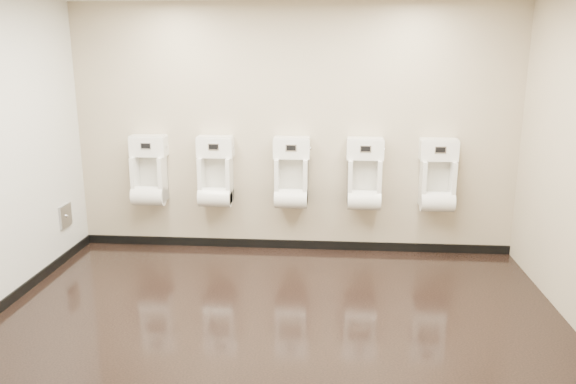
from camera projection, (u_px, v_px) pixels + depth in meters
name	position (u px, v px, depth m)	size (l,w,h in m)	color
ground	(279.00, 315.00, 4.96)	(5.00, 3.50, 0.00)	black
back_wall	(293.00, 130.00, 6.31)	(5.00, 0.02, 2.80)	#B8A98B
front_wall	(246.00, 223.00, 2.93)	(5.00, 0.02, 2.80)	#B8A98B
skirting_back	(293.00, 244.00, 6.63)	(5.00, 0.02, 0.10)	black
skirting_left	(9.00, 300.00, 5.14)	(0.02, 3.50, 0.10)	black
access_panel	(65.00, 216.00, 6.19)	(0.04, 0.25, 0.25)	#9E9EA3
urinal_0	(149.00, 176.00, 6.43)	(0.42, 0.31, 0.78)	white
urinal_1	(216.00, 177.00, 6.37)	(0.42, 0.31, 0.78)	white
urinal_2	(291.00, 178.00, 6.31)	(0.42, 0.31, 0.78)	white
urinal_3	(364.00, 179.00, 6.24)	(0.42, 0.31, 0.78)	white
urinal_4	(437.00, 181.00, 6.18)	(0.42, 0.31, 0.78)	white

